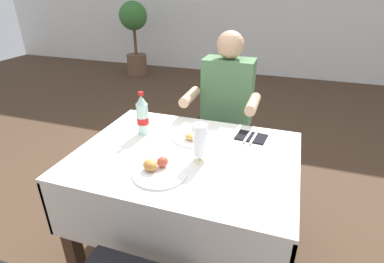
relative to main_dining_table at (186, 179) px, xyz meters
The scene contains 10 objects.
ground_plane 0.59m from the main_dining_table, 148.90° to the left, with size 11.00×11.00×0.00m, color #473323.
main_dining_table is the anchor object (origin of this frame).
chair_far_diner_seat 0.83m from the main_dining_table, 90.00° to the left, with size 0.44×0.50×0.97m.
seated_diner_far 0.74m from the main_dining_table, 86.26° to the left, with size 0.50×0.46×1.26m.
plate_near_camera 0.29m from the main_dining_table, 106.10° to the right, with size 0.26×0.26×0.07m.
plate_far_diner 0.25m from the main_dining_table, 94.01° to the left, with size 0.26×0.26×0.05m.
beer_glass_left 0.29m from the main_dining_table, 26.49° to the right, with size 0.07×0.07×0.20m.
cola_bottle_primary 0.45m from the main_dining_table, 156.15° to the left, with size 0.07×0.07×0.26m.
napkin_cutlery_set 0.45m from the main_dining_table, 43.66° to the left, with size 0.18×0.19×0.01m.
potted_plant_corner 4.27m from the main_dining_table, 121.95° to the left, with size 0.48×0.48×1.27m.
Camera 1 is at (0.59, -1.36, 1.55)m, focal length 27.99 mm.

